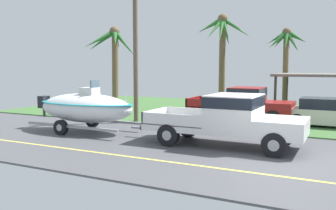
# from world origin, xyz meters

# --- Properties ---
(ground) EXTENTS (36.00, 22.00, 0.11)m
(ground) POSITION_xyz_m (0.00, 8.38, -0.01)
(ground) COLOR #4C4C51
(pickup_truck_towing) EXTENTS (5.93, 2.16, 1.88)m
(pickup_truck_towing) POSITION_xyz_m (-1.49, 1.12, 1.05)
(pickup_truck_towing) COLOR silver
(pickup_truck_towing) RESTS_ON ground
(boat_on_trailer) EXTENTS (5.94, 2.33, 2.30)m
(boat_on_trailer) POSITION_xyz_m (-8.19, 1.12, 1.08)
(boat_on_trailer) COLOR gray
(boat_on_trailer) RESTS_ON ground
(parked_pickup_background) EXTENTS (5.62, 2.06, 1.81)m
(parked_pickup_background) POSITION_xyz_m (-2.54, 7.14, 1.01)
(parked_pickup_background) COLOR maroon
(parked_pickup_background) RESTS_ON ground
(parked_sedan_near) EXTENTS (4.69, 1.86, 1.38)m
(parked_sedan_near) POSITION_xyz_m (1.60, 7.31, 0.67)
(parked_sedan_near) COLOR beige
(parked_sedan_near) RESTS_ON ground
(carport_awning) EXTENTS (6.24, 4.85, 2.47)m
(carport_awning) POSITION_xyz_m (1.42, 11.32, 2.35)
(carport_awning) COLOR #4C4238
(carport_awning) RESTS_ON ground
(palm_tree_mid) EXTENTS (2.66, 2.62, 5.50)m
(palm_tree_mid) POSITION_xyz_m (-1.67, 14.02, 4.12)
(palm_tree_mid) COLOR brown
(palm_tree_mid) RESTS_ON ground
(palm_tree_far_left) EXTENTS (3.40, 3.40, 6.32)m
(palm_tree_far_left) POSITION_xyz_m (-5.37, 11.61, 4.67)
(palm_tree_far_left) COLOR brown
(palm_tree_far_left) RESTS_ON ground
(palm_tree_far_right) EXTENTS (2.98, 3.62, 5.31)m
(palm_tree_far_right) POSITION_xyz_m (-10.72, 6.98, 3.90)
(palm_tree_far_right) COLOR brown
(palm_tree_far_right) RESTS_ON ground
(utility_pole) EXTENTS (0.24, 1.80, 7.20)m
(utility_pole) POSITION_xyz_m (-7.60, 4.43, 3.75)
(utility_pole) COLOR brown
(utility_pole) RESTS_ON ground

